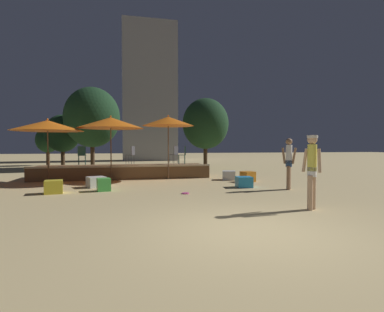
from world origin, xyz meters
The scene contains 23 objects.
ground_plane centered at (0.00, 0.00, 0.00)m, with size 120.00×120.00×0.00m, color tan.
wooden_deck centered at (-2.33, 10.27, 0.30)m, with size 8.35×2.42×0.67m.
patio_umbrella_0 centered at (-5.47, 8.79, 2.46)m, with size 2.99×2.99×2.77m.
patio_umbrella_1 centered at (-0.22, 8.93, 2.75)m, with size 2.43×2.43×3.05m.
patio_umbrella_2 centered at (-2.85, 8.95, 2.63)m, with size 2.97×2.97×2.96m.
cube_seat_0 centered at (2.22, 5.59, 0.20)m, with size 0.64×0.64×0.40m.
cube_seat_1 centered at (-2.97, 5.77, 0.22)m, with size 0.52×0.52×0.45m.
cube_seat_2 centered at (-3.32, 6.86, 0.20)m, with size 0.82×0.82×0.40m.
cube_seat_3 centered at (3.07, 7.20, 0.23)m, with size 0.63×0.63×0.45m.
cube_seat_4 centered at (-4.57, 5.58, 0.22)m, with size 0.65×0.65×0.44m.
cube_seat_5 centered at (2.51, 8.11, 0.21)m, with size 0.75×0.75×0.41m.
person_0 centered at (3.57, 4.67, 1.04)m, with size 0.47×0.39×1.86m.
person_1 centered at (2.28, 1.42, 1.07)m, with size 0.33×0.47×1.86m.
bistro_chair_0 centered at (-4.25, 10.03, 1.22)m, with size 0.40×0.40×0.90m.
bistro_chair_1 centered at (0.39, 10.74, 1.22)m, with size 0.48×0.48×0.90m.
bistro_chair_2 centered at (-1.90, 10.42, 1.22)m, with size 0.46×0.46×0.90m.
bistro_chair_3 centered at (0.67, 9.74, 1.22)m, with size 0.40×0.40×0.90m.
frisbee_disc centered at (-0.29, 4.52, 0.02)m, with size 0.25×0.25×0.03m.
background_tree_0 centered at (3.35, 15.33, 3.15)m, with size 3.25×3.25×4.95m.
background_tree_1 centered at (-6.64, 18.21, 2.49)m, with size 2.46×2.46×3.85m.
background_tree_2 centered at (-8.33, 21.20, 2.06)m, with size 1.87×1.87×3.11m.
background_tree_3 centered at (-4.41, 16.54, 3.55)m, with size 3.75×3.75×5.62m.
distant_building centered at (0.47, 28.20, 7.44)m, with size 5.79×3.50×14.87m.
Camera 1 is at (-2.26, -5.13, 1.59)m, focal length 28.00 mm.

